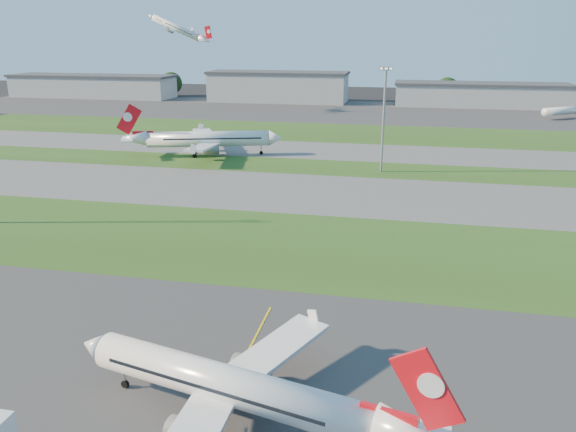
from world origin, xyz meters
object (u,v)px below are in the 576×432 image
(airliner_taxiing, at_px, (207,139))
(light_mast_centre, at_px, (384,113))
(airliner_parked, at_px, (230,387))
(mini_jet_near, at_px, (568,110))

(airliner_taxiing, height_order, light_mast_centre, light_mast_centre)
(airliner_parked, bearing_deg, airliner_taxiing, 123.80)
(airliner_parked, bearing_deg, light_mast_centre, 98.51)
(airliner_taxiing, height_order, mini_jet_near, airliner_taxiing)
(airliner_taxiing, bearing_deg, light_mast_centre, 151.52)
(airliner_parked, bearing_deg, mini_jet_near, 82.83)
(airliner_parked, relative_size, mini_jet_near, 1.37)
(airliner_taxiing, distance_m, mini_jet_near, 158.06)
(airliner_parked, height_order, light_mast_centre, light_mast_centre)
(mini_jet_near, bearing_deg, airliner_parked, -146.26)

